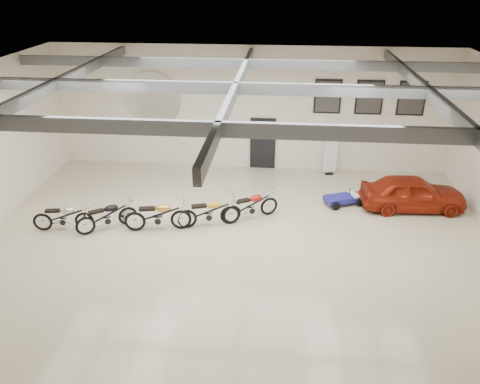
# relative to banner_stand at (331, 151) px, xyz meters

# --- Properties ---
(floor) EXTENTS (16.00, 12.00, 0.01)m
(floor) POSITION_rel_banner_stand_xyz_m (-3.26, -5.50, -0.99)
(floor) COLOR beige
(floor) RESTS_ON ground
(ceiling) EXTENTS (16.00, 12.00, 0.01)m
(ceiling) POSITION_rel_banner_stand_xyz_m (-3.26, -5.50, 4.01)
(ceiling) COLOR slate
(ceiling) RESTS_ON back_wall
(back_wall) EXTENTS (16.00, 0.02, 5.00)m
(back_wall) POSITION_rel_banner_stand_xyz_m (-3.26, 0.50, 1.51)
(back_wall) COLOR beige
(back_wall) RESTS_ON floor
(ceiling_beams) EXTENTS (15.80, 11.80, 0.32)m
(ceiling_beams) POSITION_rel_banner_stand_xyz_m (-3.26, -5.50, 3.76)
(ceiling_beams) COLOR #575A5E
(ceiling_beams) RESTS_ON ceiling
(door) EXTENTS (0.92, 0.08, 2.10)m
(door) POSITION_rel_banner_stand_xyz_m (-2.76, 0.45, 0.06)
(door) COLOR black
(door) RESTS_ON back_wall
(logo_plaque) EXTENTS (2.30, 0.06, 1.16)m
(logo_plaque) POSITION_rel_banner_stand_xyz_m (-7.26, 0.45, 1.81)
(logo_plaque) COLOR silver
(logo_plaque) RESTS_ON back_wall
(poster_left) EXTENTS (1.05, 0.08, 1.35)m
(poster_left) POSITION_rel_banner_stand_xyz_m (-0.26, 0.46, 2.11)
(poster_left) COLOR black
(poster_left) RESTS_ON back_wall
(poster_mid) EXTENTS (1.05, 0.08, 1.35)m
(poster_mid) POSITION_rel_banner_stand_xyz_m (1.34, 0.46, 2.11)
(poster_mid) COLOR black
(poster_mid) RESTS_ON back_wall
(poster_right) EXTENTS (1.05, 0.08, 1.35)m
(poster_right) POSITION_rel_banner_stand_xyz_m (2.94, 0.46, 2.11)
(poster_right) COLOR black
(poster_right) RESTS_ON back_wall
(oil_sign) EXTENTS (0.72, 0.10, 0.72)m
(oil_sign) POSITION_rel_banner_stand_xyz_m (-1.36, 0.45, 0.71)
(oil_sign) COLOR white
(oil_sign) RESTS_ON back_wall
(banner_stand) EXTENTS (0.57, 0.33, 1.98)m
(banner_stand) POSITION_rel_banner_stand_xyz_m (0.00, 0.00, 0.00)
(banner_stand) COLOR white
(banner_stand) RESTS_ON floor
(motorcycle_silver) EXTENTS (1.95, 0.86, 0.98)m
(motorcycle_silver) POSITION_rel_banner_stand_xyz_m (-8.84, -5.36, -0.50)
(motorcycle_silver) COLOR silver
(motorcycle_silver) RESTS_ON floor
(motorcycle_black) EXTENTS (1.94, 1.60, 1.01)m
(motorcycle_black) POSITION_rel_banner_stand_xyz_m (-7.47, -5.19, -0.48)
(motorcycle_black) COLOR silver
(motorcycle_black) RESTS_ON floor
(motorcycle_gold) EXTENTS (2.17, 1.01, 1.09)m
(motorcycle_gold) POSITION_rel_banner_stand_xyz_m (-5.82, -5.07, -0.45)
(motorcycle_gold) COLOR silver
(motorcycle_gold) RESTS_ON floor
(motorcycle_yellow) EXTENTS (2.11, 1.15, 1.05)m
(motorcycle_yellow) POSITION_rel_banner_stand_xyz_m (-4.25, -4.66, -0.46)
(motorcycle_yellow) COLOR silver
(motorcycle_yellow) RESTS_ON floor
(motorcycle_red) EXTENTS (2.02, 1.54, 1.03)m
(motorcycle_red) POSITION_rel_banner_stand_xyz_m (-2.92, -4.06, -0.47)
(motorcycle_red) COLOR silver
(motorcycle_red) RESTS_ON floor
(go_kart) EXTENTS (1.86, 1.35, 0.61)m
(go_kart) POSITION_rel_banner_stand_xyz_m (0.45, -2.62, -0.68)
(go_kart) COLOR navy
(go_kart) RESTS_ON floor
(vintage_car) EXTENTS (1.65, 3.63, 1.21)m
(vintage_car) POSITION_rel_banner_stand_xyz_m (2.62, -2.78, -0.38)
(vintage_car) COLOR maroon
(vintage_car) RESTS_ON floor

